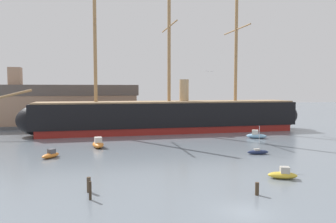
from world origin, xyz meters
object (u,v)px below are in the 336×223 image
at_px(tall_ship, 169,116).
at_px(mooring_piling_right_pair, 257,189).
at_px(motorboat_mid_left, 51,155).
at_px(mooring_piling_left_pair, 90,191).
at_px(dockside_warehouse_left, 38,106).
at_px(motorboat_alongside_stern, 256,135).
at_px(seagull_in_flight, 210,71).
at_px(motorboat_foreground_right, 283,174).
at_px(mooring_piling_nearest, 89,185).
at_px(sailboat_mid_right, 258,152).
at_px(motorboat_alongside_bow, 98,144).

bearing_deg(tall_ship, mooring_piling_right_pair, -92.28).
distance_m(motorboat_mid_left, mooring_piling_left_pair, 21.90).
bearing_deg(dockside_warehouse_left, motorboat_alongside_stern, -33.62).
xyz_separation_m(motorboat_mid_left, mooring_piling_right_pair, (22.74, -23.25, 0.17)).
height_order(motorboat_alongside_stern, mooring_piling_right_pair, motorboat_alongside_stern).
distance_m(dockside_warehouse_left, seagull_in_flight, 60.20).
bearing_deg(tall_ship, motorboat_alongside_stern, -40.99).
height_order(motorboat_mid_left, dockside_warehouse_left, dockside_warehouse_left).
relative_size(motorboat_foreground_right, mooring_piling_nearest, 2.34).
xyz_separation_m(sailboat_mid_right, mooring_piling_nearest, (-26.77, -14.08, 0.40)).
height_order(tall_ship, seagull_in_flight, tall_ship).
xyz_separation_m(sailboat_mid_right, mooring_piling_left_pair, (-26.58, -16.48, 0.51)).
xyz_separation_m(tall_ship, mooring_piling_nearest, (-18.56, -43.84, -3.25)).
relative_size(sailboat_mid_right, seagull_in_flight, 3.49).
height_order(tall_ship, motorboat_alongside_bow, tall_ship).
xyz_separation_m(tall_ship, motorboat_foreground_right, (4.04, -43.67, -3.53)).
height_order(motorboat_alongside_stern, mooring_piling_nearest, motorboat_alongside_stern).
bearing_deg(seagull_in_flight, mooring_piling_left_pair, -139.18).
distance_m(mooring_piling_left_pair, mooring_piling_right_pair, 16.60).
bearing_deg(mooring_piling_left_pair, mooring_piling_right_pair, -7.89).
distance_m(tall_ship, seagull_in_flight, 32.32).
xyz_separation_m(motorboat_alongside_stern, mooring_piling_right_pair, (-18.14, -34.44, 0.01)).
height_order(mooring_piling_nearest, mooring_piling_right_pair, mooring_piling_nearest).
bearing_deg(tall_ship, motorboat_mid_left, -134.31).
bearing_deg(sailboat_mid_right, motorboat_alongside_bow, 155.01).
distance_m(sailboat_mid_right, dockside_warehouse_left, 64.37).
bearing_deg(mooring_piling_right_pair, motorboat_foreground_right, 39.08).
height_order(motorboat_foreground_right, dockside_warehouse_left, dockside_warehouse_left).
bearing_deg(mooring_piling_left_pair, motorboat_foreground_right, 6.55).
relative_size(tall_ship, sailboat_mid_right, 16.43).
bearing_deg(motorboat_mid_left, motorboat_foreground_right, -32.63).
distance_m(mooring_piling_left_pair, seagull_in_flight, 26.54).
height_order(motorboat_mid_left, motorboat_alongside_bow, motorboat_alongside_bow).
relative_size(motorboat_foreground_right, motorboat_mid_left, 1.10).
height_order(dockside_warehouse_left, seagull_in_flight, dockside_warehouse_left).
distance_m(mooring_piling_right_pair, seagull_in_flight, 21.75).
bearing_deg(tall_ship, dockside_warehouse_left, 150.48).
relative_size(tall_ship, dockside_warehouse_left, 1.29).
relative_size(motorboat_mid_left, seagull_in_flight, 2.52).
bearing_deg(seagull_in_flight, motorboat_foreground_right, -69.75).
height_order(motorboat_alongside_bow, mooring_piling_right_pair, motorboat_alongside_bow).
bearing_deg(mooring_piling_nearest, motorboat_alongside_stern, 40.56).
relative_size(motorboat_alongside_bow, mooring_piling_nearest, 3.04).
distance_m(motorboat_alongside_stern, mooring_piling_right_pair, 38.92).
bearing_deg(dockside_warehouse_left, mooring_piling_nearest, -76.62).
bearing_deg(motorboat_alongside_bow, mooring_piling_right_pair, -63.27).
bearing_deg(motorboat_foreground_right, dockside_warehouse_left, 120.94).
xyz_separation_m(tall_ship, mooring_piling_right_pair, (-1.94, -48.52, -3.39)).
bearing_deg(motorboat_alongside_bow, motorboat_foreground_right, -50.32).
xyz_separation_m(motorboat_mid_left, dockside_warehouse_left, (-8.81, 44.24, 5.41)).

